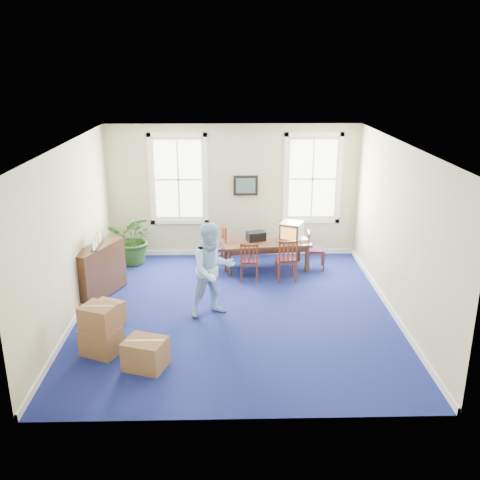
{
  "coord_description": "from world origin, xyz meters",
  "views": [
    {
      "loc": [
        -0.15,
        -9.29,
        4.56
      ],
      "look_at": [
        0.1,
        0.6,
        1.25
      ],
      "focal_mm": 40.0,
      "sensor_mm": 36.0,
      "label": 1
    }
  ],
  "objects_px": {
    "conference_table": "(266,255)",
    "crt_tv": "(291,231)",
    "chair_near_left": "(249,261)",
    "cardboard_boxes": "(115,325)",
    "potted_plant": "(134,239)",
    "credenza": "(99,272)",
    "man": "(213,270)"
  },
  "relations": [
    {
      "from": "conference_table",
      "to": "crt_tv",
      "type": "xyz_separation_m",
      "value": [
        0.58,
        0.04,
        0.55
      ]
    },
    {
      "from": "crt_tv",
      "to": "man",
      "type": "relative_size",
      "value": 0.28
    },
    {
      "from": "chair_near_left",
      "to": "man",
      "type": "bearing_deg",
      "value": 70.05
    },
    {
      "from": "conference_table",
      "to": "credenza",
      "type": "height_order",
      "value": "credenza"
    },
    {
      "from": "conference_table",
      "to": "chair_near_left",
      "type": "bearing_deg",
      "value": -127.79
    },
    {
      "from": "man",
      "to": "potted_plant",
      "type": "relative_size",
      "value": 1.47
    },
    {
      "from": "credenza",
      "to": "cardboard_boxes",
      "type": "relative_size",
      "value": 0.86
    },
    {
      "from": "credenza",
      "to": "potted_plant",
      "type": "xyz_separation_m",
      "value": [
        0.41,
        1.85,
        0.09
      ]
    },
    {
      "from": "crt_tv",
      "to": "cardboard_boxes",
      "type": "distance_m",
      "value": 4.96
    },
    {
      "from": "conference_table",
      "to": "man",
      "type": "distance_m",
      "value": 2.67
    },
    {
      "from": "man",
      "to": "potted_plant",
      "type": "distance_m",
      "value": 3.36
    },
    {
      "from": "crt_tv",
      "to": "credenza",
      "type": "distance_m",
      "value": 4.34
    },
    {
      "from": "credenza",
      "to": "potted_plant",
      "type": "height_order",
      "value": "potted_plant"
    },
    {
      "from": "crt_tv",
      "to": "credenza",
      "type": "relative_size",
      "value": 0.38
    },
    {
      "from": "crt_tv",
      "to": "chair_near_left",
      "type": "relative_size",
      "value": 0.57
    },
    {
      "from": "conference_table",
      "to": "cardboard_boxes",
      "type": "distance_m",
      "value": 4.53
    },
    {
      "from": "crt_tv",
      "to": "cardboard_boxes",
      "type": "height_order",
      "value": "crt_tv"
    },
    {
      "from": "crt_tv",
      "to": "potted_plant",
      "type": "relative_size",
      "value": 0.41
    },
    {
      "from": "potted_plant",
      "to": "cardboard_boxes",
      "type": "bearing_deg",
      "value": -85.3
    },
    {
      "from": "chair_near_left",
      "to": "cardboard_boxes",
      "type": "height_order",
      "value": "cardboard_boxes"
    },
    {
      "from": "chair_near_left",
      "to": "potted_plant",
      "type": "relative_size",
      "value": 0.72
    },
    {
      "from": "crt_tv",
      "to": "chair_near_left",
      "type": "height_order",
      "value": "crt_tv"
    },
    {
      "from": "conference_table",
      "to": "cardboard_boxes",
      "type": "xyz_separation_m",
      "value": [
        -2.73,
        -3.62,
        0.11
      ]
    },
    {
      "from": "conference_table",
      "to": "cardboard_boxes",
      "type": "bearing_deg",
      "value": -133.87
    },
    {
      "from": "conference_table",
      "to": "credenza",
      "type": "distance_m",
      "value": 3.77
    },
    {
      "from": "chair_near_left",
      "to": "cardboard_boxes",
      "type": "relative_size",
      "value": 0.57
    },
    {
      "from": "crt_tv",
      "to": "chair_near_left",
      "type": "xyz_separation_m",
      "value": [
        -0.98,
        -0.72,
        -0.44
      ]
    },
    {
      "from": "crt_tv",
      "to": "conference_table",
      "type": "bearing_deg",
      "value": -152.92
    },
    {
      "from": "potted_plant",
      "to": "conference_table",
      "type": "bearing_deg",
      "value": -7.57
    },
    {
      "from": "conference_table",
      "to": "potted_plant",
      "type": "height_order",
      "value": "potted_plant"
    },
    {
      "from": "conference_table",
      "to": "potted_plant",
      "type": "relative_size",
      "value": 1.6
    },
    {
      "from": "crt_tv",
      "to": "credenza",
      "type": "xyz_separation_m",
      "value": [
        -4.06,
        -1.49,
        -0.35
      ]
    }
  ]
}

